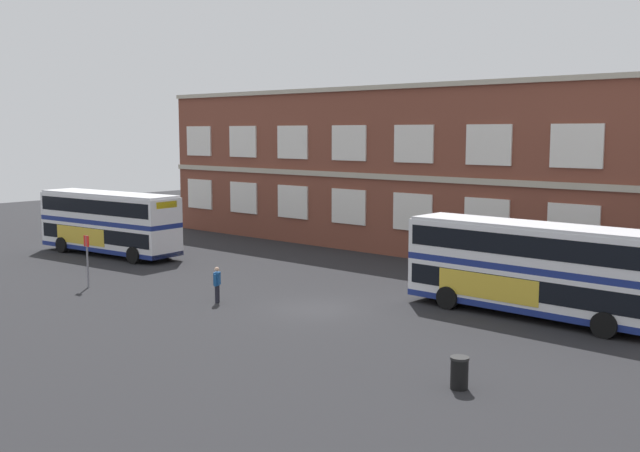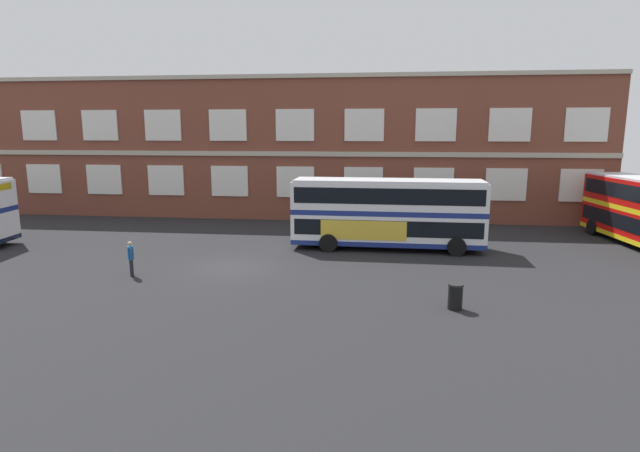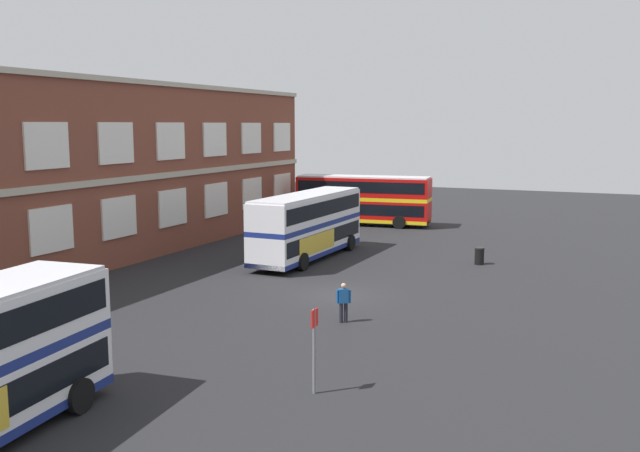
% 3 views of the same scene
% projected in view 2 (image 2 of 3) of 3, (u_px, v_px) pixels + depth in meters
% --- Properties ---
extents(ground_plane, '(120.00, 120.00, 0.00)m').
position_uv_depth(ground_plane, '(244.00, 258.00, 27.91)').
color(ground_plane, '#232326').
extents(brick_terminal_building, '(51.72, 8.19, 10.95)m').
position_uv_depth(brick_terminal_building, '(273.00, 149.00, 42.72)').
color(brick_terminal_building, brown).
rests_on(brick_terminal_building, ground).
extents(double_decker_middle, '(11.04, 2.99, 4.07)m').
position_uv_depth(double_decker_middle, '(387.00, 213.00, 29.65)').
color(double_decker_middle, silver).
rests_on(double_decker_middle, ground).
extents(waiting_passenger, '(0.42, 0.59, 1.70)m').
position_uv_depth(waiting_passenger, '(131.00, 257.00, 24.21)').
color(waiting_passenger, black).
rests_on(waiting_passenger, ground).
extents(station_litter_bin, '(0.60, 0.60, 1.03)m').
position_uv_depth(station_litter_bin, '(455.00, 296.00, 19.79)').
color(station_litter_bin, black).
rests_on(station_litter_bin, ground).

